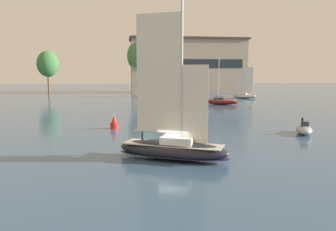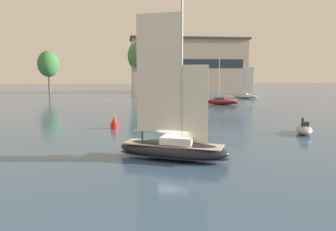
{
  "view_description": "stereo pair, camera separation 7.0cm",
  "coord_description": "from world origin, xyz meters",
  "px_view_note": "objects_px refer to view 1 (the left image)",
  "views": [
    {
      "loc": [
        -4.05,
        -27.18,
        7.39
      ],
      "look_at": [
        0.0,
        3.0,
        3.41
      ],
      "focal_mm": 35.0,
      "sensor_mm": 36.0,
      "label": 1
    },
    {
      "loc": [
        -3.98,
        -27.19,
        7.39
      ],
      "look_at": [
        0.0,
        3.0,
        3.41
      ],
      "focal_mm": 35.0,
      "sensor_mm": 36.0,
      "label": 2
    }
  ],
  "objects_px": {
    "sailboat_main": "(173,147)",
    "sailboat_moored_mid_channel": "(221,101)",
    "sailboat_moored_far_slip": "(144,94)",
    "motor_tender": "(304,130)",
    "sailboat_moored_near_marina": "(244,96)",
    "tree_shore_center": "(140,56)",
    "tree_shore_left": "(48,64)",
    "channel_buoy": "(114,123)"
  },
  "relations": [
    {
      "from": "tree_shore_left",
      "to": "sailboat_moored_far_slip",
      "type": "xyz_separation_m",
      "value": [
        31.69,
        -12.87,
        -9.6
      ]
    },
    {
      "from": "sailboat_moored_mid_channel",
      "to": "sailboat_moored_far_slip",
      "type": "height_order",
      "value": "sailboat_moored_mid_channel"
    },
    {
      "from": "motor_tender",
      "to": "sailboat_moored_near_marina",
      "type": "bearing_deg",
      "value": 76.56
    },
    {
      "from": "sailboat_main",
      "to": "sailboat_moored_mid_channel",
      "type": "xyz_separation_m",
      "value": [
        18.41,
        47.02,
        -0.33
      ]
    },
    {
      "from": "tree_shore_left",
      "to": "sailboat_main",
      "type": "distance_m",
      "value": 94.9
    },
    {
      "from": "motor_tender",
      "to": "channel_buoy",
      "type": "xyz_separation_m",
      "value": [
        -22.99,
        7.01,
        0.21
      ]
    },
    {
      "from": "sailboat_moored_near_marina",
      "to": "sailboat_moored_mid_channel",
      "type": "height_order",
      "value": "sailboat_moored_mid_channel"
    },
    {
      "from": "tree_shore_left",
      "to": "sailboat_moored_mid_channel",
      "type": "xyz_separation_m",
      "value": [
        48.05,
        -42.65,
        -9.62
      ]
    },
    {
      "from": "sailboat_main",
      "to": "sailboat_moored_mid_channel",
      "type": "bearing_deg",
      "value": 68.62
    },
    {
      "from": "tree_shore_left",
      "to": "sailboat_moored_mid_channel",
      "type": "bearing_deg",
      "value": -41.59
    },
    {
      "from": "sailboat_moored_far_slip",
      "to": "motor_tender",
      "type": "distance_m",
      "value": 69.1
    },
    {
      "from": "motor_tender",
      "to": "channel_buoy",
      "type": "distance_m",
      "value": 24.04
    },
    {
      "from": "sailboat_moored_far_slip",
      "to": "tree_shore_center",
      "type": "bearing_deg",
      "value": 90.87
    },
    {
      "from": "sailboat_moored_mid_channel",
      "to": "channel_buoy",
      "type": "xyz_separation_m",
      "value": [
        -23.85,
        -30.55,
        0.01
      ]
    },
    {
      "from": "tree_shore_left",
      "to": "channel_buoy",
      "type": "xyz_separation_m",
      "value": [
        24.21,
        -73.19,
        -9.61
      ]
    },
    {
      "from": "sailboat_main",
      "to": "motor_tender",
      "type": "bearing_deg",
      "value": 28.33
    },
    {
      "from": "sailboat_main",
      "to": "sailboat_moored_near_marina",
      "type": "relative_size",
      "value": 1.37
    },
    {
      "from": "sailboat_main",
      "to": "channel_buoy",
      "type": "distance_m",
      "value": 17.35
    },
    {
      "from": "tree_shore_left",
      "to": "tree_shore_center",
      "type": "distance_m",
      "value": 31.66
    },
    {
      "from": "tree_shore_center",
      "to": "sailboat_moored_near_marina",
      "type": "xyz_separation_m",
      "value": [
        28.84,
        -27.39,
        -12.51
      ]
    },
    {
      "from": "tree_shore_center",
      "to": "sailboat_moored_mid_channel",
      "type": "xyz_separation_m",
      "value": [
        16.59,
        -44.69,
        -12.59
      ]
    },
    {
      "from": "sailboat_main",
      "to": "sailboat_moored_near_marina",
      "type": "xyz_separation_m",
      "value": [
        30.66,
        64.32,
        -0.25
      ]
    },
    {
      "from": "tree_shore_center",
      "to": "sailboat_moored_near_marina",
      "type": "height_order",
      "value": "tree_shore_center"
    },
    {
      "from": "tree_shore_left",
      "to": "sailboat_moored_near_marina",
      "type": "distance_m",
      "value": 66.11
    },
    {
      "from": "sailboat_moored_near_marina",
      "to": "tree_shore_center",
      "type": "bearing_deg",
      "value": 136.48
    },
    {
      "from": "sailboat_moored_mid_channel",
      "to": "sailboat_moored_far_slip",
      "type": "distance_m",
      "value": 33.98
    },
    {
      "from": "tree_shore_left",
      "to": "channel_buoy",
      "type": "relative_size",
      "value": 7.68
    },
    {
      "from": "sailboat_moored_near_marina",
      "to": "sailboat_moored_far_slip",
      "type": "bearing_deg",
      "value": 156.44
    },
    {
      "from": "sailboat_main",
      "to": "sailboat_moored_far_slip",
      "type": "distance_m",
      "value": 76.83
    },
    {
      "from": "tree_shore_left",
      "to": "motor_tender",
      "type": "bearing_deg",
      "value": -59.52
    },
    {
      "from": "tree_shore_center",
      "to": "sailboat_moored_near_marina",
      "type": "distance_m",
      "value": 41.7
    },
    {
      "from": "sailboat_main",
      "to": "tree_shore_left",
      "type": "bearing_deg",
      "value": 108.29
    },
    {
      "from": "sailboat_main",
      "to": "channel_buoy",
      "type": "relative_size",
      "value": 7.02
    },
    {
      "from": "sailboat_moored_mid_channel",
      "to": "channel_buoy",
      "type": "bearing_deg",
      "value": -127.98
    },
    {
      "from": "sailboat_moored_mid_channel",
      "to": "motor_tender",
      "type": "height_order",
      "value": "sailboat_moored_mid_channel"
    },
    {
      "from": "sailboat_moored_far_slip",
      "to": "sailboat_moored_near_marina",
      "type": "bearing_deg",
      "value": -23.56
    },
    {
      "from": "tree_shore_center",
      "to": "sailboat_moored_mid_channel",
      "type": "bearing_deg",
      "value": -69.63
    },
    {
      "from": "sailboat_main",
      "to": "sailboat_moored_far_slip",
      "type": "relative_size",
      "value": 1.5
    },
    {
      "from": "tree_shore_center",
      "to": "sailboat_moored_far_slip",
      "type": "relative_size",
      "value": 2.11
    },
    {
      "from": "sailboat_moored_mid_channel",
      "to": "motor_tender",
      "type": "distance_m",
      "value": 37.57
    },
    {
      "from": "channel_buoy",
      "to": "sailboat_moored_near_marina",
      "type": "bearing_deg",
      "value": 52.97
    },
    {
      "from": "sailboat_moored_mid_channel",
      "to": "tree_shore_center",
      "type": "bearing_deg",
      "value": 110.37
    }
  ]
}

